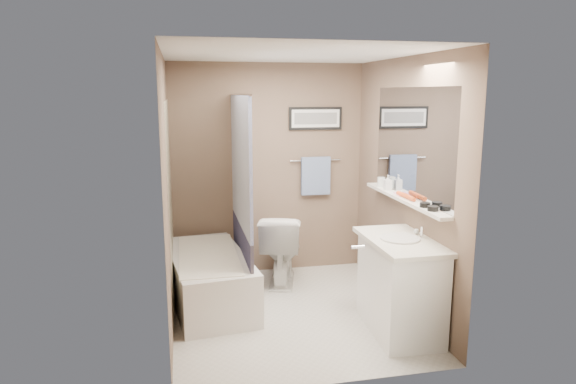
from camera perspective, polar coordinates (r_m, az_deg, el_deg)
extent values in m
plane|color=beige|center=(5.04, 0.36, -13.28)|extent=(2.50, 2.50, 0.00)
cube|color=white|center=(4.60, 0.40, 14.85)|extent=(2.20, 2.50, 0.04)
cube|color=brown|center=(5.86, -2.19, 2.45)|extent=(2.20, 0.04, 2.40)
cube|color=brown|center=(3.51, 4.68, -3.41)|extent=(2.20, 0.04, 2.40)
cube|color=brown|center=(4.57, -12.97, -0.27)|extent=(0.04, 2.50, 2.40)
cube|color=brown|center=(5.01, 12.53, 0.73)|extent=(0.04, 2.50, 2.40)
cube|color=tan|center=(5.10, -12.93, -1.40)|extent=(0.02, 1.55, 2.00)
cylinder|color=silver|center=(5.02, -5.40, 10.71)|extent=(0.02, 1.55, 0.02)
cube|color=silver|center=(5.06, -5.26, 3.34)|extent=(0.03, 1.45, 1.28)
cube|color=#2A2A4E|center=(5.24, -5.11, -5.59)|extent=(0.03, 1.45, 0.36)
cube|color=silver|center=(4.83, 13.58, 5.33)|extent=(0.02, 1.60, 1.00)
cube|color=silver|center=(4.88, 12.72, -0.75)|extent=(0.12, 1.60, 0.03)
cylinder|color=silver|center=(5.95, 3.06, 3.54)|extent=(0.60, 0.02, 0.02)
cube|color=#94AED8|center=(5.96, 3.09, 1.80)|extent=(0.34, 0.05, 0.44)
cube|color=black|center=(5.93, 3.07, 8.17)|extent=(0.62, 0.02, 0.26)
cube|color=white|center=(5.91, 3.10, 8.16)|extent=(0.56, 0.00, 0.20)
cube|color=#595959|center=(5.91, 3.11, 8.16)|extent=(0.50, 0.00, 0.13)
cube|color=silver|center=(3.74, 12.82, -5.91)|extent=(0.80, 0.02, 2.00)
cylinder|color=silver|center=(3.67, 7.76, -6.09)|extent=(0.10, 0.02, 0.02)
cube|color=white|center=(5.23, -8.78, -9.52)|extent=(0.88, 1.58, 0.50)
cube|color=white|center=(5.15, -8.87, -6.91)|extent=(0.56, 1.36, 0.02)
imported|color=white|center=(5.67, -0.77, -6.22)|extent=(0.62, 0.86, 0.78)
cube|color=white|center=(4.65, 12.34, -10.34)|extent=(0.54, 0.92, 0.80)
cube|color=silver|center=(4.51, 12.44, -5.37)|extent=(0.54, 0.96, 0.04)
cylinder|color=silver|center=(4.50, 12.34, -5.04)|extent=(0.34, 0.34, 0.01)
cylinder|color=silver|center=(4.57, 14.66, -4.34)|extent=(0.02, 0.02, 0.10)
sphere|color=silver|center=(4.66, 14.10, -4.27)|extent=(0.05, 0.05, 0.05)
cylinder|color=black|center=(4.38, 15.80, -1.77)|extent=(0.09, 0.09, 0.04)
cylinder|color=black|center=(4.50, 14.98, -1.39)|extent=(0.09, 0.09, 0.04)
cylinder|color=#C1471B|center=(4.78, 13.25, -0.56)|extent=(0.05, 0.22, 0.04)
cylinder|color=#DF4B1F|center=(4.87, 12.73, -0.32)|extent=(0.06, 0.22, 0.04)
cube|color=pink|center=(5.00, 12.08, -0.23)|extent=(0.04, 0.16, 0.01)
cylinder|color=silver|center=(5.36, 10.33, 1.09)|extent=(0.08, 0.08, 0.10)
imported|color=#999999|center=(5.21, 11.02, 1.06)|extent=(0.07, 0.07, 0.15)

